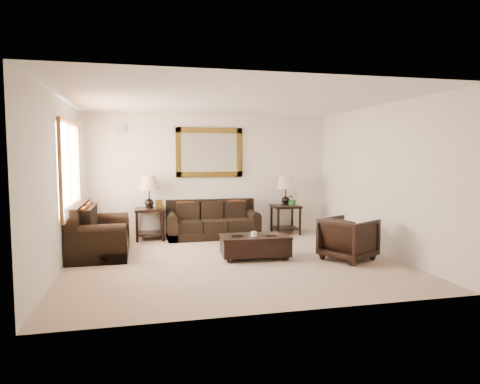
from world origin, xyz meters
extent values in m
cube|color=gray|center=(0.00, 0.00, 0.00)|extent=(5.50, 5.00, 0.01)
cube|color=white|center=(0.00, 0.00, 2.70)|extent=(5.50, 5.00, 0.01)
cube|color=beige|center=(0.00, 2.50, 1.35)|extent=(5.50, 0.01, 2.70)
cube|color=beige|center=(0.00, -2.50, 1.35)|extent=(5.50, 0.01, 2.70)
cube|color=beige|center=(-2.75, 0.00, 1.35)|extent=(0.01, 5.00, 2.70)
cube|color=beige|center=(2.75, 0.00, 1.35)|extent=(0.01, 5.00, 2.70)
cube|color=white|center=(-2.73, 0.90, 1.55)|extent=(0.01, 1.80, 1.50)
cube|color=brown|center=(-2.70, 0.90, 2.34)|extent=(0.06, 1.96, 0.08)
cube|color=brown|center=(-2.70, 0.90, 0.76)|extent=(0.06, 1.96, 0.08)
cube|color=brown|center=(-2.70, -0.04, 1.55)|extent=(0.06, 0.08, 1.50)
cube|color=brown|center=(-2.70, 1.84, 1.55)|extent=(0.06, 0.08, 1.50)
cube|color=brown|center=(-2.70, 0.90, 1.55)|extent=(0.05, 0.05, 1.50)
cube|color=#44280D|center=(0.00, 2.46, 1.85)|extent=(1.50, 0.06, 1.10)
cube|color=white|center=(0.00, 2.48, 1.85)|extent=(1.26, 0.01, 0.86)
cube|color=#999999|center=(-1.90, 2.48, 2.35)|extent=(0.25, 0.02, 0.18)
cube|color=black|center=(0.00, 2.06, 0.08)|extent=(1.97, 0.85, 0.16)
cube|color=black|center=(0.00, 2.38, 0.60)|extent=(1.97, 0.20, 0.40)
cube|color=black|center=(-0.52, 2.04, 0.28)|extent=(0.50, 0.70, 0.24)
cube|color=black|center=(0.00, 2.04, 0.28)|extent=(0.50, 0.70, 0.24)
cube|color=black|center=(0.53, 2.04, 0.28)|extent=(0.50, 0.70, 0.24)
cube|color=black|center=(-0.88, 2.06, 0.24)|extent=(0.20, 0.85, 0.47)
cylinder|color=black|center=(-0.88, 2.06, 0.47)|extent=(0.20, 0.83, 0.20)
cube|color=black|center=(0.89, 2.06, 0.24)|extent=(0.20, 0.85, 0.47)
cylinder|color=black|center=(0.89, 2.06, 0.47)|extent=(0.20, 0.83, 0.20)
cube|color=#692B0D|center=(-0.57, 2.22, 0.60)|extent=(0.38, 0.17, 0.39)
cube|color=#692B0D|center=(0.58, 2.22, 0.60)|extent=(0.38, 0.17, 0.39)
cube|color=black|center=(-2.24, 0.94, 0.09)|extent=(0.98, 1.65, 0.19)
cube|color=black|center=(-2.62, 0.94, 0.70)|extent=(0.23, 1.65, 0.47)
cube|color=black|center=(-2.22, 0.64, 0.33)|extent=(0.81, 0.58, 0.28)
cube|color=black|center=(-2.22, 1.24, 0.33)|extent=(0.81, 0.58, 0.28)
cube|color=black|center=(-2.24, 0.23, 0.27)|extent=(0.98, 0.23, 0.55)
cylinder|color=black|center=(-2.24, 0.23, 0.55)|extent=(0.96, 0.23, 0.23)
cube|color=black|center=(-2.24, 1.65, 0.27)|extent=(0.98, 0.23, 0.55)
cylinder|color=black|center=(-2.24, 1.65, 0.55)|extent=(0.96, 0.23, 0.23)
cube|color=#692B0D|center=(-2.42, 0.59, 0.69)|extent=(0.19, 0.43, 0.45)
cube|color=#692B0D|center=(-2.42, 1.29, 0.69)|extent=(0.19, 0.43, 0.45)
cube|color=black|center=(-1.34, 2.15, 0.64)|extent=(0.61, 0.61, 0.06)
cube|color=black|center=(-1.34, 2.15, 0.13)|extent=(0.52, 0.52, 0.03)
cylinder|color=black|center=(-1.60, 1.89, 0.31)|extent=(0.06, 0.06, 0.61)
cylinder|color=black|center=(-1.08, 1.89, 0.31)|extent=(0.06, 0.06, 0.61)
cylinder|color=black|center=(-1.60, 2.42, 0.31)|extent=(0.06, 0.06, 0.61)
cylinder|color=black|center=(-1.08, 2.42, 0.31)|extent=(0.06, 0.06, 0.61)
sphere|color=black|center=(-1.34, 2.15, 0.78)|extent=(0.19, 0.19, 0.19)
cylinder|color=black|center=(-1.34, 2.15, 0.98)|extent=(0.03, 0.03, 0.40)
cone|color=tan|center=(-1.34, 2.15, 1.20)|extent=(0.42, 0.42, 0.29)
cube|color=#44280D|center=(-1.14, 2.04, 0.76)|extent=(0.17, 0.11, 0.19)
cube|color=black|center=(1.70, 2.16, 0.63)|extent=(0.60, 0.60, 0.05)
cube|color=black|center=(1.70, 2.16, 0.13)|extent=(0.51, 0.51, 0.03)
cylinder|color=black|center=(1.45, 1.91, 0.30)|extent=(0.05, 0.05, 0.60)
cylinder|color=black|center=(1.96, 1.91, 0.30)|extent=(0.05, 0.05, 0.60)
cylinder|color=black|center=(1.45, 2.42, 0.30)|extent=(0.05, 0.05, 0.60)
cylinder|color=black|center=(1.96, 2.42, 0.30)|extent=(0.05, 0.05, 0.60)
sphere|color=black|center=(1.70, 2.16, 0.76)|extent=(0.18, 0.18, 0.18)
cylinder|color=black|center=(1.70, 2.16, 0.96)|extent=(0.03, 0.03, 0.39)
cone|color=tan|center=(1.70, 2.16, 1.17)|extent=(0.41, 0.41, 0.28)
sphere|color=black|center=(-0.09, -0.19, 0.04)|extent=(0.11, 0.11, 0.11)
sphere|color=black|center=(0.90, -0.19, 0.04)|extent=(0.11, 0.11, 0.11)
sphere|color=black|center=(-0.09, 0.26, 0.04)|extent=(0.11, 0.11, 0.11)
sphere|color=black|center=(0.90, 0.26, 0.04)|extent=(0.11, 0.11, 0.11)
cube|color=black|center=(0.41, 0.04, 0.24)|extent=(1.20, 0.70, 0.33)
cube|color=black|center=(0.41, 0.04, 0.39)|extent=(1.22, 0.71, 0.04)
cube|color=black|center=(0.09, 0.08, 0.42)|extent=(0.20, 0.15, 0.03)
cube|color=black|center=(0.68, -0.01, 0.41)|extent=(0.19, 0.14, 0.02)
cube|color=white|center=(0.36, -0.05, 0.45)|extent=(0.09, 0.07, 0.09)
imported|color=black|center=(1.94, -0.41, 0.40)|extent=(1.02, 1.04, 0.80)
imported|color=#22541C|center=(1.83, 2.05, 0.77)|extent=(0.29, 0.31, 0.23)
camera|label=1|loc=(-1.51, -7.02, 1.80)|focal=32.00mm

